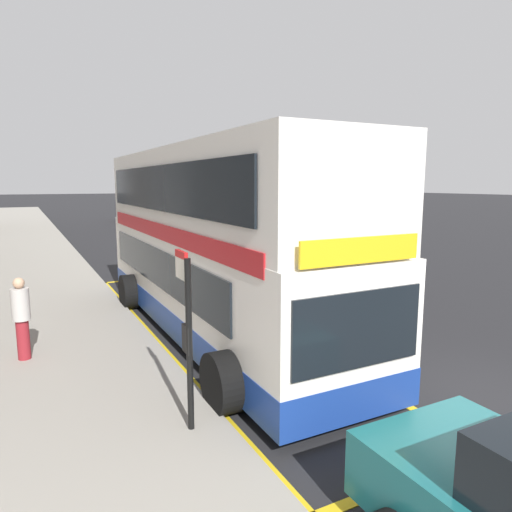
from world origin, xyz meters
The scene contains 9 objects.
ground_plane centered at (0.00, 32.00, 0.00)m, with size 260.00×260.00×0.00m, color black.
pavement_near centered at (-7.00, 32.00, 0.07)m, with size 6.00×76.00×0.14m, color gray.
double_decker_bus centered at (-2.46, 5.31, 2.06)m, with size 3.24×10.88×4.40m.
bus_bay_markings centered at (-2.51, 5.52, 0.01)m, with size 2.98×13.57×0.01m.
bus_stop_sign centered at (-4.55, 1.04, 1.65)m, with size 0.09×0.51×2.54m.
parked_car_maroon_kerbside centered at (3.02, 39.56, 0.80)m, with size 2.09×4.20×1.62m.
parked_car_grey_across centered at (2.64, 30.80, 0.80)m, with size 2.09×4.20×1.62m.
parked_car_white_behind centered at (4.84, 16.25, 0.80)m, with size 2.09×4.20×1.62m.
pedestrian_waiting_near_sign centered at (-6.63, 4.99, 1.04)m, with size 0.34×0.34×1.66m.
Camera 1 is at (-6.52, -4.88, 3.61)m, focal length 32.15 mm.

